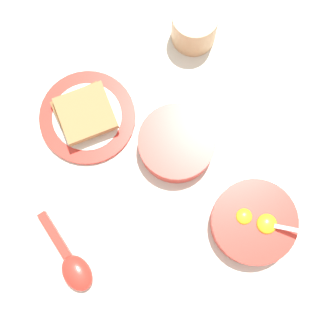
% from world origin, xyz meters
% --- Properties ---
extents(ground_plane, '(3.00, 3.00, 0.00)m').
position_xyz_m(ground_plane, '(0.00, 0.00, 0.00)').
color(ground_plane, beige).
extents(egg_bowl, '(0.15, 0.15, 0.07)m').
position_xyz_m(egg_bowl, '(-0.10, 0.19, 0.02)').
color(egg_bowl, red).
rests_on(egg_bowl, ground_plane).
extents(toast_plate, '(0.17, 0.17, 0.01)m').
position_xyz_m(toast_plate, '(0.02, -0.14, 0.01)').
color(toast_plate, red).
rests_on(toast_plate, ground_plane).
extents(toast_sandwich, '(0.11, 0.11, 0.03)m').
position_xyz_m(toast_sandwich, '(0.02, -0.14, 0.03)').
color(toast_sandwich, brown).
rests_on(toast_sandwich, toast_plate).
extents(soup_spoon, '(0.05, 0.16, 0.03)m').
position_xyz_m(soup_spoon, '(0.19, 0.07, 0.01)').
color(soup_spoon, red).
rests_on(soup_spoon, ground_plane).
extents(congee_bowl, '(0.14, 0.14, 0.05)m').
position_xyz_m(congee_bowl, '(-0.08, 0.00, 0.03)').
color(congee_bowl, red).
rests_on(congee_bowl, ground_plane).
extents(drinking_cup, '(0.08, 0.08, 0.08)m').
position_xyz_m(drinking_cup, '(-0.23, -0.15, 0.04)').
color(drinking_cup, tan).
rests_on(drinking_cup, ground_plane).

